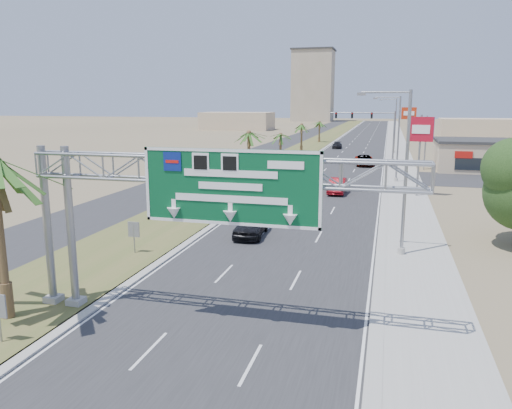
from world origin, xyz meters
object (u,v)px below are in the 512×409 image
object	(u,v)px
car_left_lane	(251,225)
pole_sign_red_far	(409,118)
store_building	(505,157)
signal_mast	(381,131)
pole_sign_blue	(426,130)
pole_sign_red_near	(421,133)
car_far	(337,145)
sign_gantry	(197,183)
car_right_lane	(365,161)
car_mid_lane	(337,186)

from	to	relation	value
car_left_lane	pole_sign_red_far	bearing A→B (deg)	72.02
store_building	pole_sign_red_far	world-z (taller)	pole_sign_red_far
signal_mast	pole_sign_blue	world-z (taller)	signal_mast
pole_sign_red_near	car_far	bearing A→B (deg)	104.18
car_left_lane	pole_sign_blue	xyz separation A→B (m)	(14.11, 40.46, 4.72)
car_left_lane	pole_sign_blue	world-z (taller)	pole_sign_blue
signal_mast	sign_gantry	bearing A→B (deg)	-95.74
signal_mast	store_building	bearing A→B (deg)	-19.54
car_far	pole_sign_blue	size ratio (longest dim) A/B	0.60
signal_mast	pole_sign_blue	size ratio (longest dim) A/B	1.37
sign_gantry	pole_sign_red_far	world-z (taller)	pole_sign_red_far
pole_sign_red_near	pole_sign_red_far	xyz separation A→B (m)	(-0.20, 28.52, 0.65)
signal_mast	pole_sign_blue	distance (m)	9.73
car_left_lane	car_far	world-z (taller)	car_left_lane
car_right_lane	pole_sign_blue	bearing A→B (deg)	-24.43
car_mid_lane	car_far	distance (m)	52.53
sign_gantry	pole_sign_red_far	distance (m)	62.32
signal_mast	car_far	bearing A→B (deg)	111.25
pole_sign_red_far	car_mid_lane	bearing A→B (deg)	-105.02
signal_mast	car_far	distance (m)	24.97
signal_mast	store_building	distance (m)	18.08
pole_sign_red_far	car_right_lane	bearing A→B (deg)	-144.11
signal_mast	car_left_lane	bearing A→B (deg)	-99.33
signal_mast	pole_sign_red_near	distance (m)	29.45
car_far	car_right_lane	bearing A→B (deg)	-78.15
car_left_lane	car_mid_lane	bearing A→B (deg)	73.42
signal_mast	pole_sign_red_far	distance (m)	4.59
sign_gantry	car_far	xyz separation A→B (m)	(-2.69, 84.99, -5.40)
car_mid_lane	pole_sign_red_far	world-z (taller)	pole_sign_red_far
sign_gantry	pole_sign_red_far	bearing A→B (deg)	80.51
car_left_lane	pole_sign_blue	size ratio (longest dim) A/B	0.64
car_right_lane	signal_mast	bearing A→B (deg)	59.79
car_right_lane	car_mid_lane	bearing A→B (deg)	-101.82
signal_mast	store_building	world-z (taller)	signal_mast
car_right_lane	pole_sign_red_far	world-z (taller)	pole_sign_red_far
sign_gantry	car_right_lane	bearing A→B (deg)	85.79
sign_gantry	pole_sign_red_near	xyz separation A→B (m)	(10.47, 32.94, 0.24)
car_left_lane	car_far	xyz separation A→B (m)	(-1.05, 70.83, -0.16)
store_building	car_right_lane	distance (m)	18.93
sign_gantry	store_building	distance (m)	60.77
sign_gantry	car_far	distance (m)	85.20
car_mid_lane	car_far	size ratio (longest dim) A/B	1.06
car_left_lane	signal_mast	bearing A→B (deg)	76.82
signal_mast	car_far	world-z (taller)	signal_mast
car_mid_lane	car_right_lane	xyz separation A→B (m)	(1.64, 24.34, 0.00)
car_mid_lane	car_right_lane	world-z (taller)	car_right_lane
store_building	car_far	distance (m)	38.74
car_mid_lane	pole_sign_red_near	size ratio (longest dim) A/B	0.59
car_right_lane	pole_sign_blue	xyz separation A→B (m)	(8.28, -2.45, 4.74)
pole_sign_red_far	pole_sign_blue	bearing A→B (deg)	-72.12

